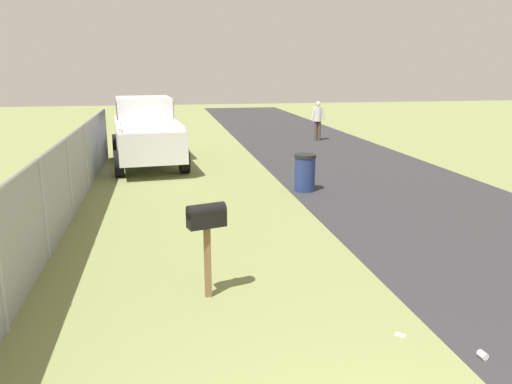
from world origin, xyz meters
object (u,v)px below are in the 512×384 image
(mailbox, at_px, (207,223))
(trash_bin, at_px, (305,173))
(pickup_truck, at_px, (146,129))
(pedestrian, at_px, (318,118))

(mailbox, relative_size, trash_bin, 1.41)
(pickup_truck, xyz_separation_m, pedestrian, (3.84, -6.99, -0.16))
(mailbox, xyz_separation_m, trash_bin, (5.55, -2.93, -0.58))
(pickup_truck, bearing_deg, mailbox, -179.75)
(pedestrian, bearing_deg, trash_bin, -172.55)
(mailbox, height_order, trash_bin, mailbox)
(pickup_truck, bearing_deg, trash_bin, -145.06)
(trash_bin, bearing_deg, pickup_truck, 40.78)
(trash_bin, height_order, pedestrian, pedestrian)
(mailbox, bearing_deg, pedestrian, -38.86)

